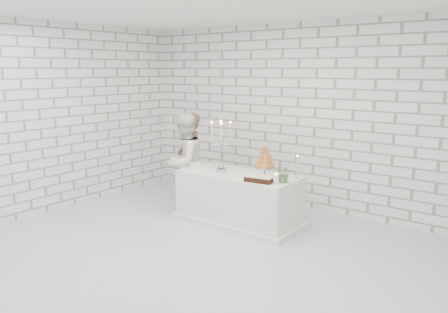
# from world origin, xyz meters

# --- Properties ---
(ground) EXTENTS (6.00, 5.00, 0.01)m
(ground) POSITION_xyz_m (0.00, 0.00, 0.00)
(ground) COLOR silver
(ground) RESTS_ON ground
(ceiling) EXTENTS (6.00, 5.00, 0.01)m
(ceiling) POSITION_xyz_m (0.00, 0.00, 3.00)
(ceiling) COLOR white
(ceiling) RESTS_ON ground
(wall_back) EXTENTS (6.00, 0.01, 3.00)m
(wall_back) POSITION_xyz_m (0.00, 2.50, 1.50)
(wall_back) COLOR white
(wall_back) RESTS_ON ground
(wall_left) EXTENTS (0.01, 5.00, 3.00)m
(wall_left) POSITION_xyz_m (-3.00, 0.00, 1.50)
(wall_left) COLOR white
(wall_left) RESTS_ON ground
(cake_table) EXTENTS (1.80, 0.80, 0.75)m
(cake_table) POSITION_xyz_m (-0.26, 1.20, 0.38)
(cake_table) COLOR white
(cake_table) RESTS_ON ground
(groom) EXTENTS (0.54, 0.66, 1.57)m
(groom) POSITION_xyz_m (-1.42, 1.42, 0.78)
(groom) COLOR #463223
(groom) RESTS_ON ground
(bride) EXTENTS (0.66, 0.82, 1.58)m
(bride) POSITION_xyz_m (-1.32, 1.19, 0.79)
(bride) COLOR white
(bride) RESTS_ON ground
(candelabra) EXTENTS (0.34, 0.34, 0.78)m
(candelabra) POSITION_xyz_m (-0.55, 1.16, 1.14)
(candelabra) COLOR #A2A2AC
(candelabra) RESTS_ON cake_table
(croquembouche) EXTENTS (0.30, 0.30, 0.46)m
(croquembouche) POSITION_xyz_m (0.15, 1.27, 0.98)
(croquembouche) COLOR #934C1C
(croquembouche) RESTS_ON cake_table
(chocolate_cake) EXTENTS (0.41, 0.32, 0.08)m
(chocolate_cake) POSITION_xyz_m (0.25, 1.01, 0.79)
(chocolate_cake) COLOR black
(chocolate_cake) RESTS_ON cake_table
(pillar_candle) EXTENTS (0.09, 0.09, 0.12)m
(pillar_candle) POSITION_xyz_m (0.47, 1.05, 0.81)
(pillar_candle) COLOR white
(pillar_candle) RESTS_ON cake_table
(extra_taper) EXTENTS (0.07, 0.07, 0.32)m
(extra_taper) POSITION_xyz_m (0.58, 1.44, 0.91)
(extra_taper) COLOR beige
(extra_taper) RESTS_ON cake_table
(flowers) EXTENTS (0.22, 0.19, 0.24)m
(flowers) POSITION_xyz_m (0.54, 1.15, 0.87)
(flowers) COLOR #3D5F33
(flowers) RESTS_ON cake_table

